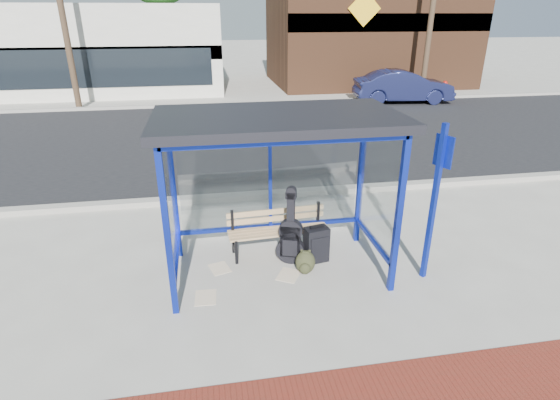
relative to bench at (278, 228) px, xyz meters
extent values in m
plane|color=#B2ADA0|center=(-0.10, -0.61, -0.43)|extent=(120.00, 120.00, 0.00)
cube|color=gray|center=(-0.10, 2.29, -0.37)|extent=(60.00, 0.25, 0.12)
cube|color=black|center=(-0.10, 7.39, -0.43)|extent=(60.00, 10.00, 0.00)
cube|color=gray|center=(-0.10, 12.49, -0.37)|extent=(60.00, 0.25, 0.12)
cube|color=#B2ADA0|center=(-0.10, 14.39, -0.43)|extent=(60.00, 4.00, 0.01)
cube|color=#0D1F93|center=(-1.60, -1.36, 0.72)|extent=(0.08, 0.08, 2.30)
cube|color=#0D1F93|center=(1.40, -1.36, 0.72)|extent=(0.08, 0.08, 2.30)
cube|color=#0D1F93|center=(-1.60, 0.14, 0.72)|extent=(0.08, 0.08, 2.30)
cube|color=#0D1F93|center=(1.40, 0.14, 0.72)|extent=(0.08, 0.08, 2.30)
cube|color=#0D1F93|center=(-0.10, 0.14, 1.83)|extent=(3.00, 0.08, 0.08)
cube|color=#0D1F93|center=(-0.10, -1.36, 1.83)|extent=(3.00, 0.08, 0.08)
cube|color=#0D1F93|center=(-1.60, -0.61, 1.83)|extent=(0.08, 1.50, 0.08)
cube|color=#0D1F93|center=(1.40, -0.61, 1.83)|extent=(0.08, 1.50, 0.08)
cube|color=#0D1F93|center=(-0.10, 0.14, -0.03)|extent=(3.00, 0.08, 0.06)
cube|color=#0D1F93|center=(-1.60, -0.61, -0.03)|extent=(0.08, 1.50, 0.06)
cube|color=#0D1F93|center=(1.40, -0.61, -0.03)|extent=(0.08, 1.50, 0.06)
cube|color=#0D1F93|center=(-0.10, 0.14, 0.92)|extent=(0.05, 0.05, 1.90)
cube|color=silver|center=(-0.10, 0.14, 0.88)|extent=(2.84, 0.01, 1.82)
cube|color=silver|center=(-1.60, -0.61, 0.88)|extent=(0.02, 1.34, 1.82)
cube|color=silver|center=(1.40, -0.61, 0.88)|extent=(0.02, 1.34, 1.82)
cube|color=black|center=(-0.10, -0.61, 1.93)|extent=(3.30, 1.80, 0.12)
cube|color=silver|center=(-9.10, 17.39, 1.57)|extent=(18.00, 6.00, 4.00)
cube|color=black|center=(-9.10, 14.44, 1.57)|extent=(18.00, 0.10, 0.60)
cube|color=black|center=(-9.10, 14.37, 0.97)|extent=(17.00, 0.04, 1.60)
cube|color=#59331E|center=(7.90, 17.89, 2.77)|extent=(10.00, 7.00, 6.40)
cube|color=black|center=(7.90, 14.44, 2.77)|extent=(10.00, 0.10, 0.80)
cube|color=yellow|center=(6.40, 14.34, 3.37)|extent=(1.56, 0.06, 1.56)
cylinder|color=#4C3826|center=(-3.10, 21.39, 2.07)|extent=(0.36, 0.36, 5.00)
cylinder|color=#4C3826|center=(12.40, 21.39, 2.07)|extent=(0.36, 0.36, 5.00)
cylinder|color=#4C3826|center=(-6.10, 12.79, 3.57)|extent=(0.24, 0.24, 8.00)
cylinder|color=#4C3826|center=(8.90, 12.79, 3.57)|extent=(0.24, 0.24, 8.00)
cube|color=black|center=(-0.71, -0.28, -0.23)|extent=(0.05, 0.05, 0.41)
cube|color=black|center=(-0.73, 0.07, -0.05)|extent=(0.05, 0.05, 0.77)
cube|color=black|center=(-0.72, -0.10, -0.23)|extent=(0.07, 0.37, 0.05)
cube|color=black|center=(0.74, -0.18, -0.23)|extent=(0.05, 0.05, 0.41)
cube|color=black|center=(0.71, 0.17, -0.05)|extent=(0.05, 0.05, 0.77)
cube|color=black|center=(0.72, -0.01, -0.23)|extent=(0.07, 0.37, 0.05)
cube|color=tan|center=(0.01, -0.20, -0.03)|extent=(1.63, 0.19, 0.03)
cube|color=tan|center=(0.01, -0.11, -0.03)|extent=(1.63, 0.19, 0.03)
cube|color=tan|center=(0.00, -0.01, -0.03)|extent=(1.63, 0.19, 0.03)
cube|color=tan|center=(-0.01, 0.09, -0.03)|extent=(1.63, 0.19, 0.03)
cube|color=tan|center=(-0.01, 0.13, 0.11)|extent=(1.62, 0.13, 0.09)
cube|color=tan|center=(-0.01, 0.13, 0.23)|extent=(1.62, 0.13, 0.09)
cylinder|color=black|center=(0.14, -0.38, -0.21)|extent=(0.46, 0.26, 0.44)
cylinder|color=black|center=(0.14, -0.38, 0.13)|extent=(0.39, 0.24, 0.37)
cube|color=black|center=(0.14, -0.38, -0.04)|extent=(0.34, 0.22, 0.53)
cube|color=black|center=(0.14, -0.38, 0.49)|extent=(0.14, 0.14, 0.53)
cube|color=black|center=(0.14, -0.38, 0.72)|extent=(0.18, 0.15, 0.11)
cube|color=black|center=(0.54, -0.41, -0.14)|extent=(0.40, 0.30, 0.57)
cylinder|color=black|center=(0.41, -0.44, -0.41)|extent=(0.09, 0.21, 0.05)
cylinder|color=black|center=(0.68, -0.39, -0.41)|extent=(0.09, 0.21, 0.05)
cube|color=black|center=(0.54, -0.41, 0.18)|extent=(0.23, 0.09, 0.04)
cube|color=black|center=(0.57, -0.53, -0.12)|extent=(0.29, 0.07, 0.31)
ellipsoid|color=black|center=(0.30, -0.71, -0.26)|extent=(0.34, 0.28, 0.35)
ellipsoid|color=black|center=(0.28, -0.81, -0.31)|extent=(0.20, 0.16, 0.18)
cube|color=black|center=(0.31, -0.69, -0.09)|extent=(0.10, 0.06, 0.03)
cube|color=#0E219B|center=(2.03, -1.11, 0.73)|extent=(0.09, 0.09, 2.34)
cube|color=#0E219B|center=(2.07, -1.09, 1.51)|extent=(0.13, 0.28, 0.44)
cube|color=white|center=(-0.98, -0.38, -0.43)|extent=(0.37, 0.42, 0.01)
cube|color=white|center=(-1.21, -1.11, -0.43)|extent=(0.31, 0.38, 0.01)
cube|color=white|center=(0.04, -0.75, -0.43)|extent=(0.45, 0.48, 0.01)
imported|color=#181C43|center=(7.52, 11.88, 0.25)|extent=(4.31, 1.91, 1.38)
cylinder|color=#B0140C|center=(10.07, 12.89, -0.14)|extent=(0.20, 0.20, 0.59)
sphere|color=#B0140C|center=(10.07, 12.89, 0.18)|extent=(0.22, 0.22, 0.22)
cylinder|color=#B0140C|center=(10.07, 12.89, -0.04)|extent=(0.33, 0.21, 0.10)
camera|label=1|loc=(-1.05, -6.24, 3.22)|focal=28.00mm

